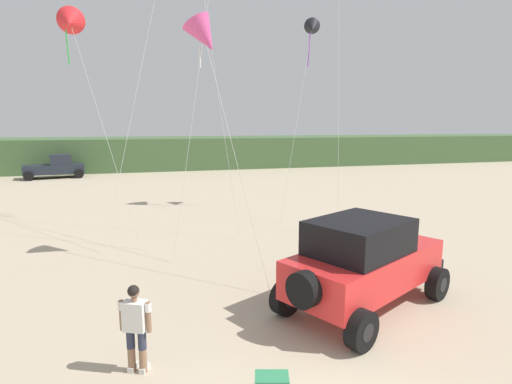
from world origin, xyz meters
TOP-DOWN VIEW (x-y plane):
  - dune_ridge at (3.48, 39.35)m, footprint 90.00×9.32m
  - jeep at (2.88, 4.01)m, footprint 5.00×4.10m
  - person_watching at (-2.44, 2.75)m, footprint 0.58×0.42m
  - distant_pickup at (-9.55, 32.59)m, footprint 4.89×3.21m
  - kite_black_sled at (-4.74, 13.41)m, footprint 2.89×3.90m
  - kite_pink_ribbon at (-0.22, 8.76)m, footprint 1.82×4.03m
  - kite_orange_streamer at (6.24, 15.56)m, footprint 3.16×3.58m

SIDE VIEW (x-z plane):
  - person_watching at x=-2.44m, z-range 0.10..1.77m
  - distant_pickup at x=-9.55m, z-range -0.05..1.93m
  - jeep at x=2.88m, z-range 0.07..2.33m
  - dune_ridge at x=3.48m, z-range 0.00..3.10m
  - kite_pink_ribbon at x=-0.22m, z-range 3.23..11.10m
  - kite_black_sled at x=-4.74m, z-range 3.86..12.88m
  - kite_orange_streamer at x=6.24m, z-range 4.34..14.21m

